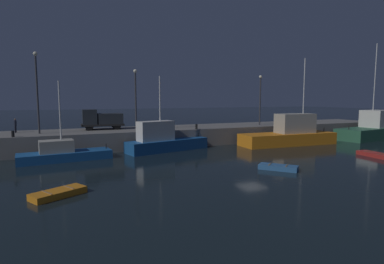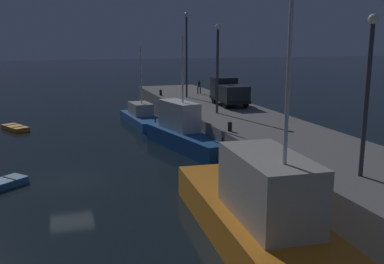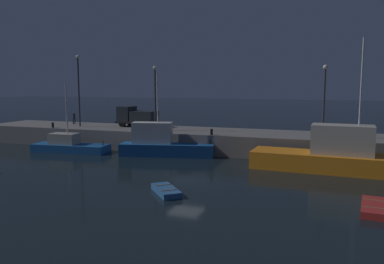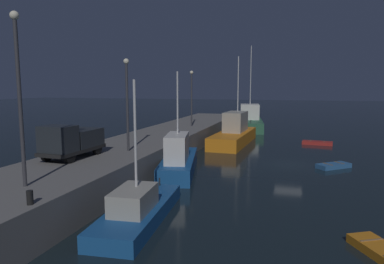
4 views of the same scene
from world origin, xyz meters
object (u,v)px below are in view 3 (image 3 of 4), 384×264
object	(u,v)px
fishing_boat_blue	(332,156)
fishing_trawler_red	(69,145)
lamp_post_central	(324,95)
dockworker	(74,117)
bollard_west	(53,125)
fishing_boat_orange	(163,144)
rowboat_white_mid	(166,191)
lamp_post_east	(155,93)
utility_truck	(137,116)
lamp_post_west	(79,85)
bollard_central	(212,132)
dinghy_red_small	(374,208)

from	to	relation	value
fishing_boat_blue	fishing_trawler_red	bearing A→B (deg)	178.77
lamp_post_central	dockworker	distance (m)	31.20
dockworker	bollard_west	xyz separation A→B (m)	(0.24, -4.49, -0.58)
fishing_boat_orange	bollard_west	bearing A→B (deg)	173.76
fishing_boat_orange	lamp_post_central	bearing A→B (deg)	12.68
fishing_boat_blue	rowboat_white_mid	xyz separation A→B (m)	(-10.68, -10.82, -1.15)
fishing_trawler_red	fishing_boat_blue	size ratio (longest dim) A/B	0.66
dockworker	lamp_post_east	bearing A→B (deg)	-11.92
utility_truck	bollard_west	xyz separation A→B (m)	(-9.02, -4.31, -0.94)
rowboat_white_mid	lamp_post_east	bearing A→B (deg)	116.83
rowboat_white_mid	bollard_west	size ratio (longest dim) A/B	5.13
fishing_boat_orange	bollard_west	world-z (taller)	fishing_boat_orange
fishing_boat_blue	rowboat_white_mid	world-z (taller)	fishing_boat_blue
fishing_trawler_red	lamp_post_east	world-z (taller)	lamp_post_east
bollard_west	utility_truck	bearing A→B (deg)	25.55
lamp_post_west	fishing_boat_blue	bearing A→B (deg)	-11.20
rowboat_white_mid	bollard_central	world-z (taller)	bollard_central
rowboat_white_mid	dockworker	bearing A→B (deg)	138.24
fishing_boat_blue	lamp_post_west	world-z (taller)	fishing_boat_blue
fishing_trawler_red	lamp_post_central	bearing A→B (deg)	10.39
bollard_west	bollard_central	size ratio (longest dim) A/B	1.01
rowboat_white_mid	lamp_post_central	xyz separation A→B (m)	(9.82, 16.21, 6.15)
fishing_boat_blue	dinghy_red_small	world-z (taller)	fishing_boat_blue
bollard_west	bollard_central	distance (m)	19.84
fishing_boat_blue	dockworker	size ratio (longest dim) A/B	8.31
fishing_boat_blue	lamp_post_west	size ratio (longest dim) A/B	1.50
fishing_boat_blue	lamp_post_east	xyz separation A→B (m)	(-18.83, 5.28, 5.08)
fishing_boat_blue	bollard_central	bearing A→B (deg)	163.29
rowboat_white_mid	dockworker	world-z (taller)	dockworker
dockworker	bollard_central	world-z (taller)	dockworker
fishing_boat_orange	rowboat_white_mid	world-z (taller)	fishing_boat_orange
lamp_post_central	bollard_west	world-z (taller)	lamp_post_central
dockworker	bollard_central	size ratio (longest dim) A/B	2.55
fishing_boat_blue	lamp_post_central	world-z (taller)	fishing_boat_blue
lamp_post_central	lamp_post_east	bearing A→B (deg)	-179.65
lamp_post_east	lamp_post_central	distance (m)	17.96
dinghy_red_small	rowboat_white_mid	bearing A→B (deg)	-177.12
dinghy_red_small	lamp_post_west	world-z (taller)	lamp_post_west
lamp_post_west	bollard_west	size ratio (longest dim) A/B	13.96
lamp_post_west	dinghy_red_small	bearing A→B (deg)	-26.86
dinghy_red_small	bollard_central	world-z (taller)	bollard_central
fishing_boat_orange	lamp_post_east	distance (m)	6.68
lamp_post_west	lamp_post_east	bearing A→B (deg)	-2.85
dinghy_red_small	lamp_post_east	size ratio (longest dim) A/B	0.51
rowboat_white_mid	fishing_trawler_red	bearing A→B (deg)	145.16
fishing_trawler_red	bollard_central	size ratio (longest dim) A/B	14.08
lamp_post_east	lamp_post_central	xyz separation A→B (m)	(17.96, 0.11, -0.08)
lamp_post_east	bollard_central	distance (m)	8.35
dinghy_red_small	utility_truck	world-z (taller)	utility_truck
lamp_post_east	dockworker	size ratio (longest dim) A/B	4.61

